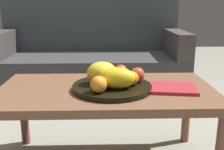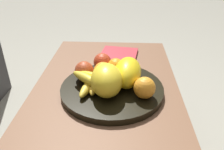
# 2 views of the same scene
# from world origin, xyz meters

# --- Properties ---
(coffee_table) EXTENTS (1.10, 0.58, 0.44)m
(coffee_table) POSITION_xyz_m (0.00, 0.00, 0.39)
(coffee_table) COLOR brown
(coffee_table) RESTS_ON ground_plane
(fruit_bowl) EXTENTS (0.39, 0.39, 0.03)m
(fruit_bowl) POSITION_xyz_m (0.03, -0.03, 0.46)
(fruit_bowl) COLOR black
(fruit_bowl) RESTS_ON coffee_table
(melon_large_front) EXTENTS (0.16, 0.13, 0.11)m
(melon_large_front) POSITION_xyz_m (-0.02, -0.01, 0.53)
(melon_large_front) COLOR yellow
(melon_large_front) RESTS_ON fruit_bowl
(melon_smaller_beside) EXTENTS (0.18, 0.12, 0.10)m
(melon_smaller_beside) POSITION_xyz_m (0.05, -0.08, 0.52)
(melon_smaller_beside) COLOR yellow
(melon_smaller_beside) RESTS_ON fruit_bowl
(orange_front) EXTENTS (0.07, 0.07, 0.07)m
(orange_front) POSITION_xyz_m (0.13, -0.04, 0.50)
(orange_front) COLOR orange
(orange_front) RESTS_ON fruit_bowl
(orange_left) EXTENTS (0.08, 0.08, 0.08)m
(orange_left) POSITION_xyz_m (-0.03, -0.14, 0.51)
(orange_left) COLOR orange
(orange_left) RESTS_ON fruit_bowl
(orange_right) EXTENTS (0.08, 0.08, 0.08)m
(orange_right) POSITION_xyz_m (0.07, 0.01, 0.51)
(orange_right) COLOR orange
(orange_right) RESTS_ON fruit_bowl
(apple_front) EXTENTS (0.08, 0.08, 0.08)m
(apple_front) POSITION_xyz_m (0.08, 0.09, 0.51)
(apple_front) COLOR #AC4123
(apple_front) RESTS_ON fruit_bowl
(apple_left) EXTENTS (0.08, 0.08, 0.08)m
(apple_left) POSITION_xyz_m (0.16, 0.02, 0.51)
(apple_left) COLOR #B93D21
(apple_left) RESTS_ON fruit_bowl
(banana_bunch) EXTENTS (0.17, 0.17, 0.06)m
(banana_bunch) POSITION_xyz_m (0.01, 0.05, 0.50)
(banana_bunch) COLOR gold
(banana_bunch) RESTS_ON fruit_bowl
(magazine) EXTENTS (0.27, 0.21, 0.02)m
(magazine) POSITION_xyz_m (0.32, -0.04, 0.45)
(magazine) COLOR #B42C36
(magazine) RESTS_ON coffee_table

